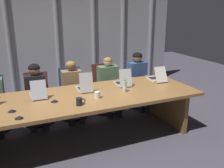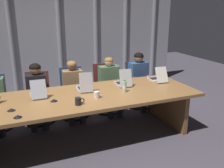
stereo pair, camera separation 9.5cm
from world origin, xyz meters
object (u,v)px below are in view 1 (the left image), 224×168
water_bottle_primary (125,86)px  coffee_mug_far (97,95)px  person_left_mid (36,91)px  office_chair_center (72,98)px  office_chair_right_end (137,89)px  office_chair_right_mid (105,93)px  person_right_end (139,77)px  laptop_left_mid (38,93)px  coffee_mug_near (79,101)px  laptop_right_mid (123,82)px  person_right_mid (109,82)px  laptop_right_end (156,77)px  conference_mic_left_side (19,117)px  conference_mic_right_side (12,110)px  office_chair_left_mid (38,104)px  person_center (73,87)px  conference_mic_middle (54,101)px  laptop_center (84,87)px

water_bottle_primary → coffee_mug_far: (-0.51, -0.10, -0.04)m
water_bottle_primary → person_left_mid: bearing=143.7°
office_chair_center → office_chair_right_end: size_ratio=0.99×
office_chair_right_mid → person_right_end: (0.71, -0.15, 0.32)m
laptop_left_mid → person_right_end: (2.14, 0.63, -0.13)m
coffee_mug_near → coffee_mug_far: coffee_mug_near is taller
water_bottle_primary → coffee_mug_near: bearing=-162.5°
laptop_right_mid → office_chair_center: bearing=50.3°
person_right_mid → coffee_mug_near: size_ratio=8.14×
office_chair_right_end → coffee_mug_far: 1.88m
laptop_right_end → office_chair_center: laptop_right_end is taller
conference_mic_left_side → person_right_mid: bearing=36.9°
office_chair_center → conference_mic_right_side: (-1.13, -1.24, 0.42)m
office_chair_left_mid → person_center: 0.73m
conference_mic_left_side → office_chair_center: bearing=55.0°
laptop_right_end → conference_mic_right_side: laptop_right_end is taller
office_chair_left_mid → person_center: bearing=84.9°
office_chair_right_mid → person_right_mid: bearing=13.4°
coffee_mug_near → office_chair_center: bearing=80.1°
office_chair_right_end → conference_mic_right_side: 2.90m
office_chair_left_mid → conference_mic_left_side: (-0.39, -1.50, 0.43)m
office_chair_left_mid → conference_mic_middle: office_chair_left_mid is taller
person_left_mid → person_right_mid: bearing=95.5°
office_chair_center → laptop_left_mid: bearing=-38.7°
office_chair_right_end → conference_mic_left_side: size_ratio=8.62×
office_chair_right_mid → office_chair_right_end: 0.75m
office_chair_right_mid → laptop_right_mid: bearing=4.6°
laptop_center → person_right_mid: person_right_mid is taller
laptop_right_mid → coffee_mug_near: (-0.98, -0.62, -0.01)m
office_chair_left_mid → office_chair_right_mid: size_ratio=0.95×
office_chair_left_mid → person_right_end: 2.12m
coffee_mug_near → conference_mic_left_side: (-0.82, -0.13, -0.04)m
person_left_mid → conference_mic_middle: bearing=14.3°
person_right_end → person_right_mid: bearing=-93.6°
office_chair_right_mid → water_bottle_primary: 1.22m
laptop_right_end → person_right_end: person_right_end is taller
office_chair_right_end → person_right_end: bearing=-17.1°
coffee_mug_near → office_chair_right_mid: bearing=55.6°
laptop_right_mid → person_center: person_center is taller
office_chair_left_mid → office_chair_right_mid: bearing=99.1°
water_bottle_primary → coffee_mug_far: 0.52m
office_chair_center → person_right_mid: bearing=81.9°
conference_mic_middle → person_left_mid: bearing=98.9°
conference_mic_left_side → water_bottle_primary: bearing=13.5°
laptop_center → conference_mic_middle: size_ratio=3.81×
laptop_right_mid → office_chair_right_mid: (-0.03, 0.76, -0.46)m
laptop_left_mid → laptop_center: size_ratio=1.00×
person_left_mid → conference_mic_left_side: (-0.37, -1.34, 0.12)m
office_chair_right_end → coffee_mug_far: office_chair_right_end is taller
laptop_right_mid → coffee_mug_far: laptop_right_mid is taller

